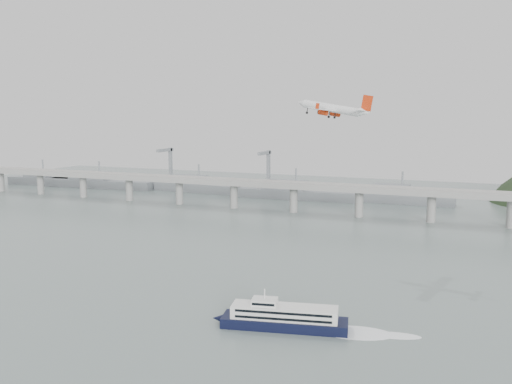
% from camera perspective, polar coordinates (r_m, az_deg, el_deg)
% --- Properties ---
extents(ground, '(900.00, 900.00, 0.00)m').
position_cam_1_polar(ground, '(223.06, -5.59, -11.04)').
color(ground, slate).
rests_on(ground, ground).
extents(bridge, '(800.00, 22.00, 23.90)m').
position_cam_1_polar(bridge, '(402.25, 7.88, 0.07)').
color(bridge, gray).
rests_on(bridge, ground).
extents(distant_fleet, '(453.00, 60.90, 40.00)m').
position_cam_1_polar(distant_fleet, '(522.33, -6.80, 0.64)').
color(distant_fleet, slate).
rests_on(distant_fleet, ground).
extents(ferry, '(70.96, 23.63, 13.52)m').
position_cam_1_polar(ferry, '(191.92, 3.01, -13.07)').
color(ferry, black).
rests_on(ferry, ground).
extents(airliner, '(42.16, 38.91, 11.61)m').
position_cam_1_polar(airliner, '(275.36, 8.12, 8.68)').
color(airliner, white).
rests_on(airliner, ground).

